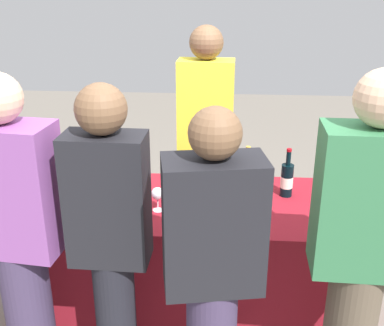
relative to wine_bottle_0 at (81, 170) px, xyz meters
name	(u,v)px	position (x,y,z in m)	size (l,w,h in m)	color
ground_plane	(192,309)	(0.72, -0.20, -0.89)	(12.00, 12.00, 0.00)	slate
tasting_table	(192,258)	(0.72, -0.20, -0.50)	(1.97, 0.83, 0.79)	maroon
wine_bottle_0	(81,170)	(0.00, 0.00, 0.00)	(0.08, 0.08, 0.29)	black
wine_bottle_1	(213,176)	(0.84, -0.09, 0.02)	(0.07, 0.07, 0.34)	black
wine_bottle_2	(247,174)	(1.05, 0.00, 0.00)	(0.07, 0.07, 0.29)	black
wine_bottle_3	(287,179)	(1.29, -0.07, 0.00)	(0.08, 0.08, 0.31)	black
wine_glass_0	(119,191)	(0.31, -0.29, 0.00)	(0.07, 0.07, 0.14)	silver
wine_glass_1	(158,194)	(0.54, -0.32, 0.00)	(0.07, 0.07, 0.14)	silver
wine_glass_2	(199,198)	(0.77, -0.34, -0.01)	(0.07, 0.07, 0.14)	silver
server_pouring	(205,137)	(0.77, 0.53, 0.06)	(0.40, 0.23, 1.74)	#3F3351
guest_0	(18,235)	(-0.06, -0.85, 0.01)	(0.46, 0.28, 1.68)	#3F3351
guest_1	(111,241)	(0.40, -0.88, 0.02)	(0.37, 0.22, 1.65)	black
guest_2	(213,272)	(0.87, -1.01, -0.04)	(0.46, 0.30, 1.60)	#3F3351
guest_3	(361,252)	(1.51, -0.94, 0.05)	(0.44, 0.25, 1.74)	brown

